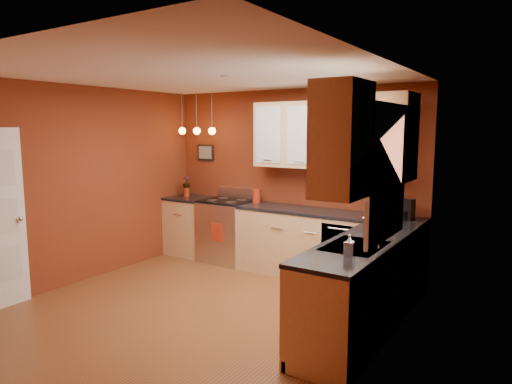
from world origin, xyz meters
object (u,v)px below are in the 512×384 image
Objects in this scene: red_canister at (257,196)px; soap_pump at (349,245)px; coffee_maker at (406,210)px; gas_range at (227,230)px; sink at (355,248)px.

red_canister reaches higher than soap_pump.
coffee_maker reaches higher than red_canister.
gas_range is at bearing -166.93° from red_canister.
gas_range is 5.84× the size of soap_pump.
soap_pump is (2.24, -1.98, -0.00)m from red_canister.
sink is at bearing -29.78° from gas_range.
sink is at bearing 102.90° from soap_pump.
gas_range is 3.05m from sink.
gas_range is 4.41× the size of coffee_maker.
gas_range is 5.67× the size of red_canister.
soap_pump is at bearing -34.62° from gas_range.
coffee_maker is 1.90m from soap_pump.
sink is 1.54m from coffee_maker.
coffee_maker is (2.68, 0.03, 0.57)m from gas_range.
red_canister is (-2.15, 1.61, 0.12)m from sink.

